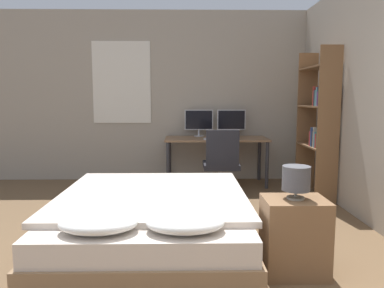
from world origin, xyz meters
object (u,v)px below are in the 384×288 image
at_px(bedside_lamp, 296,179).
at_px(monitor_left, 199,121).
at_px(bed, 152,219).
at_px(keyboard, 218,139).
at_px(monitor_right, 231,121).
at_px(nightstand, 294,236).
at_px(bookshelf, 319,119).
at_px(desk, 216,143).
at_px(computer_mouse, 238,138).
at_px(office_chair, 221,169).

distance_m(bedside_lamp, monitor_left, 3.27).
height_order(bed, keyboard, keyboard).
distance_m(bed, monitor_left, 2.76).
height_order(bed, monitor_right, monitor_right).
height_order(nightstand, monitor_right, monitor_right).
height_order(nightstand, monitor_left, monitor_left).
bearing_deg(bookshelf, desk, 147.72).
bearing_deg(desk, computer_mouse, -38.24).
distance_m(nightstand, desk, 3.01).
height_order(monitor_left, office_chair, monitor_left).
bearing_deg(bookshelf, monitor_right, 134.40).
xyz_separation_m(bedside_lamp, bookshelf, (0.93, 2.16, 0.32)).
bearing_deg(desk, bedside_lamp, -83.26).
xyz_separation_m(nightstand, bedside_lamp, (0.00, 0.00, 0.44)).
bearing_deg(computer_mouse, bedside_lamp, -88.82).
relative_size(monitor_left, computer_mouse, 6.42).
xyz_separation_m(monitor_left, keyboard, (0.26, -0.47, -0.23)).
bearing_deg(monitor_right, bedside_lamp, -88.34).
distance_m(bedside_lamp, desk, 2.99).
distance_m(nightstand, bedside_lamp, 0.44).
bearing_deg(bookshelf, bedside_lamp, -113.32).
relative_size(nightstand, computer_mouse, 8.32).
distance_m(monitor_right, office_chair, 1.14).
distance_m(monitor_left, keyboard, 0.58).
distance_m(bedside_lamp, bookshelf, 2.37).
distance_m(keyboard, computer_mouse, 0.29).
relative_size(bedside_lamp, computer_mouse, 3.55).
height_order(bedside_lamp, monitor_left, monitor_left).
relative_size(desk, bookshelf, 0.79).
relative_size(nightstand, bookshelf, 0.30).
bearing_deg(keyboard, desk, 90.00).
height_order(desk, monitor_right, monitor_right).
distance_m(monitor_right, keyboard, 0.58).
xyz_separation_m(desk, office_chair, (0.01, -0.71, -0.27)).
xyz_separation_m(desk, bookshelf, (1.28, -0.81, 0.41)).
bearing_deg(bed, nightstand, -27.99).
bearing_deg(monitor_right, bed, -111.63).
bearing_deg(nightstand, bed, 152.01).
bearing_deg(nightstand, bedside_lamp, 0.00).
xyz_separation_m(nightstand, keyboard, (-0.35, 2.74, 0.44)).
height_order(bedside_lamp, bookshelf, bookshelf).
relative_size(bed, monitor_left, 4.66).
distance_m(bed, monitor_right, 2.90).
xyz_separation_m(bedside_lamp, keyboard, (-0.35, 2.74, -0.00)).
height_order(keyboard, bookshelf, bookshelf).
relative_size(monitor_left, bookshelf, 0.23).
distance_m(nightstand, computer_mouse, 2.78).
bearing_deg(office_chair, monitor_right, 75.47).
distance_m(nightstand, monitor_right, 3.28).
distance_m(bedside_lamp, computer_mouse, 2.74).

